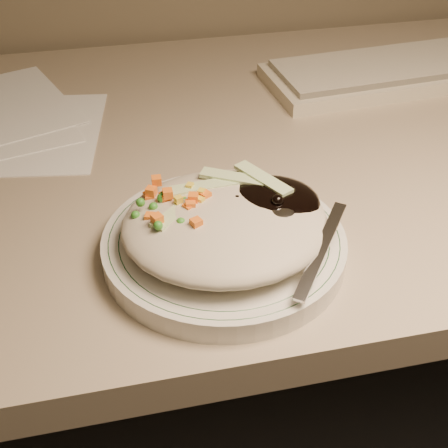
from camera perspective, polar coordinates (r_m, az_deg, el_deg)
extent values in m
cube|color=gray|center=(0.80, 3.58, 6.69)|extent=(1.40, 0.70, 0.04)
cylinder|color=silver|center=(0.59, 0.00, -2.00)|extent=(0.23, 0.23, 0.02)
torus|color=#144723|center=(0.59, 0.00, -1.24)|extent=(0.22, 0.22, 0.00)
torus|color=#144723|center=(0.59, 0.00, -1.24)|extent=(0.20, 0.20, 0.00)
ellipsoid|color=#B5A993|center=(0.57, 0.11, 0.04)|extent=(0.19, 0.18, 0.04)
ellipsoid|color=black|center=(0.59, 4.05, 1.84)|extent=(0.10, 0.09, 0.03)
ellipsoid|color=orange|center=(0.58, -4.66, 0.76)|extent=(0.08, 0.08, 0.02)
sphere|color=black|center=(0.58, 1.20, 2.13)|extent=(0.01, 0.01, 0.01)
sphere|color=black|center=(0.59, 3.79, 2.81)|extent=(0.01, 0.01, 0.01)
sphere|color=black|center=(0.59, 6.14, 3.00)|extent=(0.01, 0.01, 0.01)
sphere|color=black|center=(0.60, 5.10, 3.16)|extent=(0.01, 0.01, 0.01)
sphere|color=black|center=(0.57, 4.89, 2.12)|extent=(0.01, 0.01, 0.01)
sphere|color=black|center=(0.58, 3.74, 2.39)|extent=(0.01, 0.01, 0.01)
sphere|color=black|center=(0.60, 4.50, 3.09)|extent=(0.01, 0.01, 0.01)
cube|color=orange|center=(0.57, -5.17, 2.80)|extent=(0.01, 0.01, 0.01)
cube|color=orange|center=(0.56, -3.24, 0.88)|extent=(0.01, 0.01, 0.01)
cube|color=orange|center=(0.59, -6.67, 2.99)|extent=(0.01, 0.01, 0.01)
cube|color=orange|center=(0.57, -2.83, 2.41)|extent=(0.01, 0.01, 0.01)
cube|color=orange|center=(0.56, -3.08, 1.75)|extent=(0.01, 0.01, 0.01)
cube|color=orange|center=(0.60, -6.87, 2.55)|extent=(0.01, 0.01, 0.01)
cube|color=orange|center=(0.58, -5.42, 2.49)|extent=(0.01, 0.01, 0.01)
cube|color=orange|center=(0.57, -3.23, 1.45)|extent=(0.01, 0.01, 0.01)
cube|color=orange|center=(0.58, -1.73, 2.59)|extent=(0.01, 0.01, 0.01)
cube|color=orange|center=(0.59, -6.19, 3.97)|extent=(0.01, 0.01, 0.01)
cube|color=orange|center=(0.55, -6.14, 0.47)|extent=(0.01, 0.01, 0.01)
cube|color=orange|center=(0.54, -2.55, 0.08)|extent=(0.01, 0.01, 0.01)
cube|color=orange|center=(0.56, -6.76, 0.55)|extent=(0.01, 0.01, 0.01)
cube|color=orange|center=(0.59, -6.74, 2.33)|extent=(0.01, 0.01, 0.01)
sphere|color=#388C28|center=(0.57, -3.27, 1.88)|extent=(0.01, 0.01, 0.01)
sphere|color=#388C28|center=(0.54, -6.04, -0.14)|extent=(0.01, 0.01, 0.01)
sphere|color=#388C28|center=(0.57, -6.47, 1.57)|extent=(0.01, 0.01, 0.01)
sphere|color=#388C28|center=(0.57, -7.65, 1.97)|extent=(0.01, 0.01, 0.01)
sphere|color=#388C28|center=(0.58, -3.64, 2.09)|extent=(0.01, 0.01, 0.01)
sphere|color=#388C28|center=(0.56, -2.41, 0.04)|extent=(0.01, 0.01, 0.01)
sphere|color=#388C28|center=(0.57, -4.68, 1.18)|extent=(0.01, 0.01, 0.01)
sphere|color=#388C28|center=(0.56, -5.07, -0.09)|extent=(0.01, 0.01, 0.01)
sphere|color=#388C28|center=(0.57, -8.09, 0.80)|extent=(0.01, 0.01, 0.01)
sphere|color=#388C28|center=(0.58, -5.55, 2.61)|extent=(0.01, 0.01, 0.01)
sphere|color=#388C28|center=(0.58, -5.75, 2.39)|extent=(0.01, 0.01, 0.01)
sphere|color=#388C28|center=(0.56, -6.20, 0.57)|extent=(0.01, 0.01, 0.01)
sphere|color=#388C28|center=(0.55, -3.97, 0.17)|extent=(0.01, 0.01, 0.01)
sphere|color=#388C28|center=(0.60, -1.68, 3.17)|extent=(0.01, 0.01, 0.01)
cube|color=yellow|center=(0.58, -3.76, 2.08)|extent=(0.01, 0.01, 0.01)
cube|color=yellow|center=(0.57, -2.18, 2.11)|extent=(0.01, 0.01, 0.01)
cube|color=yellow|center=(0.58, -4.87, 2.09)|extent=(0.01, 0.01, 0.01)
cube|color=yellow|center=(0.57, -4.18, 2.20)|extent=(0.01, 0.01, 0.01)
cube|color=yellow|center=(0.57, -4.63, 1.06)|extent=(0.01, 0.01, 0.01)
cube|color=yellow|center=(0.58, -2.09, 2.86)|extent=(0.01, 0.01, 0.01)
cube|color=yellow|center=(0.59, -3.14, 3.41)|extent=(0.01, 0.01, 0.01)
cube|color=yellow|center=(0.57, -3.68, 1.11)|extent=(0.01, 0.01, 0.01)
cube|color=#B2D18C|center=(0.59, -1.69, 3.49)|extent=(0.07, 0.02, 0.00)
cube|color=#B2D18C|center=(0.60, 1.03, 4.25)|extent=(0.07, 0.05, 0.00)
cube|color=#B2D18C|center=(0.57, -4.07, 1.30)|extent=(0.06, 0.06, 0.00)
cube|color=#B2D18C|center=(0.60, 3.60, 4.18)|extent=(0.05, 0.07, 0.00)
cube|color=#B2D18C|center=(0.56, 0.72, 0.68)|extent=(0.07, 0.05, 0.00)
ellipsoid|color=silver|center=(0.57, 4.98, 1.29)|extent=(0.06, 0.06, 0.01)
cube|color=silver|center=(0.55, 8.86, -2.35)|extent=(0.08, 0.10, 0.03)
cube|color=beige|center=(0.98, 15.86, 13.19)|extent=(0.41, 0.17, 0.02)
cube|color=beige|center=(0.98, 16.00, 13.95)|extent=(0.38, 0.15, 0.01)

